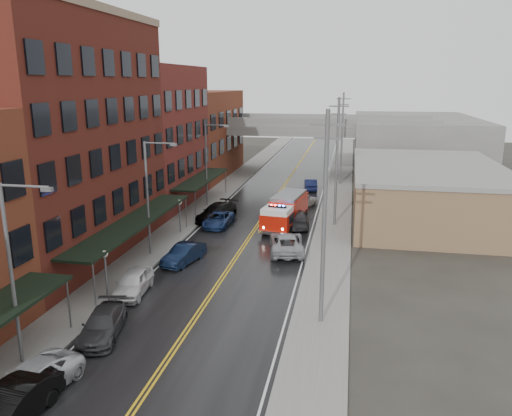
{
  "coord_description": "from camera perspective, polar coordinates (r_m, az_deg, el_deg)",
  "views": [
    {
      "loc": [
        8.45,
        -11.15,
        13.37
      ],
      "look_at": [
        0.79,
        28.86,
        3.0
      ],
      "focal_mm": 35.0,
      "sensor_mm": 36.0,
      "label": 1
    }
  ],
  "objects": [
    {
      "name": "parked_car_left_1",
      "position": [
        23.44,
        -26.27,
        -19.8
      ],
      "size": [
        1.97,
        4.91,
        1.59
      ],
      "primitive_type": "imported",
      "rotation": [
        0.0,
        0.0,
        -0.06
      ],
      "color": "black",
      "rests_on": "ground"
    },
    {
      "name": "awning_1",
      "position": [
        39.09,
        -13.67,
        -1.53
      ],
      "size": [
        2.6,
        18.0,
        3.09
      ],
      "color": "black",
      "rests_on": "ground"
    },
    {
      "name": "street_lamp_2",
      "position": [
        53.93,
        -5.47,
        5.49
      ],
      "size": [
        2.64,
        0.22,
        9.0
      ],
      "color": "#59595B",
      "rests_on": "ground"
    },
    {
      "name": "street_lamp_0",
      "position": [
        25.66,
        -25.85,
        -5.8
      ],
      "size": [
        2.64,
        0.22,
        9.0
      ],
      "color": "#59595B",
      "rests_on": "ground"
    },
    {
      "name": "curb_right",
      "position": [
        43.33,
        6.62,
        -3.68
      ],
      "size": [
        0.3,
        160.0,
        0.15
      ],
      "primitive_type": "cube",
      "color": "gray",
      "rests_on": "ground"
    },
    {
      "name": "brick_building_far",
      "position": [
        72.86,
        -6.66,
        8.38
      ],
      "size": [
        9.0,
        20.0,
        12.0
      ],
      "primitive_type": "cube",
      "color": "brown",
      "rests_on": "ground"
    },
    {
      "name": "parked_car_right_1",
      "position": [
        47.3,
        4.56,
        -1.17
      ],
      "size": [
        3.2,
        5.86,
        1.61
      ],
      "primitive_type": "imported",
      "rotation": [
        0.0,
        0.0,
        3.32
      ],
      "color": "#29292C",
      "rests_on": "ground"
    },
    {
      "name": "sidewalk_right",
      "position": [
        43.26,
        8.81,
        -3.79
      ],
      "size": [
        3.0,
        160.0,
        0.15
      ],
      "primitive_type": "cube",
      "color": "slate",
      "rests_on": "ground"
    },
    {
      "name": "parked_car_right_2",
      "position": [
        54.66,
        5.45,
        0.86
      ],
      "size": [
        3.14,
        4.7,
        1.49
      ],
      "primitive_type": "imported",
      "rotation": [
        0.0,
        0.0,
        2.79
      ],
      "color": "silver",
      "rests_on": "ground"
    },
    {
      "name": "parked_car_left_6",
      "position": [
        47.33,
        -4.32,
        -1.33
      ],
      "size": [
        2.26,
        4.82,
        1.33
      ],
      "primitive_type": "imported",
      "rotation": [
        0.0,
        0.0,
        -0.01
      ],
      "color": "navy",
      "rests_on": "ground"
    },
    {
      "name": "road",
      "position": [
        44.08,
        -0.73,
        -3.36
      ],
      "size": [
        11.0,
        160.0,
        0.02
      ],
      "primitive_type": "cube",
      "color": "black",
      "rests_on": "ground"
    },
    {
      "name": "parked_car_left_7",
      "position": [
        49.31,
        -4.51,
        -0.5
      ],
      "size": [
        3.59,
        6.05,
        1.64
      ],
      "primitive_type": "imported",
      "rotation": [
        0.0,
        0.0,
        -0.24
      ],
      "color": "black",
      "rests_on": "ground"
    },
    {
      "name": "brick_building_b",
      "position": [
        40.72,
        -21.7,
        7.12
      ],
      "size": [
        9.0,
        20.0,
        18.0
      ],
      "primitive_type": "cube",
      "color": "#571E17",
      "rests_on": "ground"
    },
    {
      "name": "right_far_block",
      "position": [
        82.24,
        17.57,
        7.08
      ],
      "size": [
        18.0,
        30.0,
        8.0
      ],
      "primitive_type": "cube",
      "color": "slate",
      "rests_on": "ground"
    },
    {
      "name": "parked_car_left_5",
      "position": [
        38.18,
        -8.24,
        -5.22
      ],
      "size": [
        2.5,
        4.6,
        1.44
      ],
      "primitive_type": "imported",
      "rotation": [
        0.0,
        0.0,
        -0.24
      ],
      "color": "black",
      "rests_on": "ground"
    },
    {
      "name": "street_lamp_1",
      "position": [
        39.08,
        -12.0,
        1.88
      ],
      "size": [
        2.64,
        0.22,
        9.0
      ],
      "color": "#59595B",
      "rests_on": "ground"
    },
    {
      "name": "fire_truck",
      "position": [
        46.89,
        3.36,
        -0.29
      ],
      "size": [
        4.09,
        8.32,
        2.94
      ],
      "rotation": [
        0.0,
        0.0,
        -0.14
      ],
      "color": "#B41508",
      "rests_on": "ground"
    },
    {
      "name": "curb_left",
      "position": [
        45.48,
        -7.73,
        -2.85
      ],
      "size": [
        0.3,
        160.0,
        0.15
      ],
      "primitive_type": "cube",
      "color": "gray",
      "rests_on": "ground"
    },
    {
      "name": "parked_car_right_3",
      "position": [
        63.41,
        6.24,
        2.69
      ],
      "size": [
        2.08,
        4.54,
        1.44
      ],
      "primitive_type": "imported",
      "rotation": [
        0.0,
        0.0,
        3.27
      ],
      "color": "#0E1334",
      "rests_on": "ground"
    },
    {
      "name": "parked_car_left_3",
      "position": [
        28.74,
        -17.12,
        -12.59
      ],
      "size": [
        2.86,
        5.0,
        1.37
      ],
      "primitive_type": "imported",
      "rotation": [
        0.0,
        0.0,
        0.21
      ],
      "color": "#2A2B2D",
      "rests_on": "ground"
    },
    {
      "name": "parked_car_left_4",
      "position": [
        33.48,
        -13.89,
        -8.28
      ],
      "size": [
        2.24,
        4.65,
        1.53
      ],
      "primitive_type": "imported",
      "rotation": [
        0.0,
        0.0,
        0.1
      ],
      "color": "silver",
      "rests_on": "ground"
    },
    {
      "name": "utility_pole_2",
      "position": [
        66.53,
        9.8,
        7.98
      ],
      "size": [
        1.8,
        0.24,
        12.0
      ],
      "color": "#59595B",
      "rests_on": "ground"
    },
    {
      "name": "globe_lamp_2",
      "position": [
        45.12,
        -8.73,
        -0.07
      ],
      "size": [
        0.44,
        0.44,
        3.12
      ],
      "color": "#59595B",
      "rests_on": "ground"
    },
    {
      "name": "utility_pole_0",
      "position": [
        27.11,
        7.82,
        -0.95
      ],
      "size": [
        1.8,
        0.24,
        12.0
      ],
      "color": "#59595B",
      "rests_on": "ground"
    },
    {
      "name": "awning_2",
      "position": [
        55.04,
        -6.21,
        3.32
      ],
      "size": [
        2.6,
        13.0,
        3.09
      ],
      "color": "black",
      "rests_on": "ground"
    },
    {
      "name": "globe_lamp_1",
      "position": [
        32.86,
        -16.87,
        -6.02
      ],
      "size": [
        0.44,
        0.44,
        3.12
      ],
      "color": "#59595B",
      "rests_on": "ground"
    },
    {
      "name": "parked_car_right_0",
      "position": [
        40.18,
        3.52,
        -3.99
      ],
      "size": [
        3.53,
        6.03,
        1.58
      ],
      "primitive_type": "imported",
      "rotation": [
        0.0,
        0.0,
        3.31
      ],
      "color": "#979A9F",
      "rests_on": "ground"
    },
    {
      "name": "overpass",
      "position": [
        74.0,
        4.28,
        8.52
      ],
      "size": [
        40.0,
        10.0,
        7.5
      ],
      "color": "slate",
      "rests_on": "ground"
    },
    {
      "name": "sidewalk_left",
      "position": [
        46.02,
        -9.68,
        -2.72
      ],
      "size": [
        3.0,
        160.0,
        0.15
      ],
      "primitive_type": "cube",
      "color": "slate",
      "rests_on": "ground"
    },
    {
      "name": "parked_car_left_2",
      "position": [
        24.98,
        -24.42,
        -17.64
      ],
      "size": [
        3.23,
        5.28,
        1.37
      ],
      "primitive_type": "imported",
      "rotation": [
        0.0,
        0.0,
        -0.21
      ],
      "color": "#B2B6BA",
      "rests_on": "ground"
    },
    {
      "name": "tan_building",
      "position": [
        52.83,
        18.82,
        1.64
      ],
      "size": [
        14.0,
        22.0,
        5.0
      ],
      "primitive_type": "cube",
      "color": "#8F6F4D",
      "rests_on": "ground"
    },
    {
      "name": "brick_building_c",
      "position": [
        56.35,
        -12.05,
        7.99
      ],
      "size": [
        9.0,
        15.0,
        15.0
      ],
      "primitive_type": "cube",
      "color": "maroon",
      "rests_on": "ground"
    },
    {
      "name": "utility_pole_1",
      "position": [
        46.7,
        9.22,
        5.4
      ],
      "size": [
        1.8,
        0.24,
        12.0
      ],
      "color": "#59595B",
      "rests_on": "ground"
    }
  ]
}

